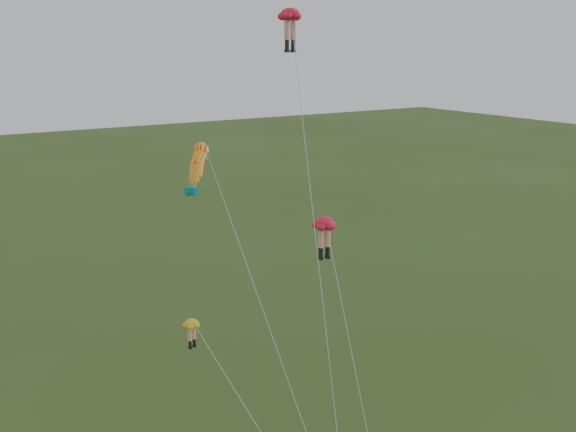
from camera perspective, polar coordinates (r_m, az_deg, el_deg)
legs_kite_red_high at (r=37.05m, az=0.27°, el=16.57°), size 3.98×10.83×23.58m
legs_kite_red_mid at (r=35.71m, az=3.32°, el=-1.20°), size 1.59×5.87×12.37m
legs_kite_yellow at (r=30.97m, az=-7.89°, el=-10.69°), size 4.00×6.78×9.10m
fish_kite at (r=35.48m, az=-7.95°, el=4.43°), size 3.61×10.41×16.65m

